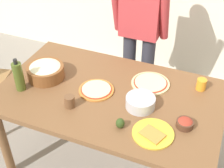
{
  "coord_description": "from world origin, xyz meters",
  "views": [
    {
      "loc": [
        0.67,
        -1.6,
        2.17
      ],
      "look_at": [
        0.0,
        0.05,
        0.81
      ],
      "focal_mm": 50.07,
      "sensor_mm": 36.0,
      "label": 1
    }
  ],
  "objects": [
    {
      "name": "pizza_raw_on_board",
      "position": [
        0.24,
        0.22,
        0.77
      ],
      "size": [
        0.28,
        0.28,
        0.02
      ],
      "color": "beige",
      "rests_on": "dining_table"
    },
    {
      "name": "person_cook",
      "position": [
        -0.02,
        0.76,
        0.94
      ],
      "size": [
        0.49,
        0.25,
        1.62
      ],
      "color": "#2D2D38",
      "rests_on": "ground"
    },
    {
      "name": "cup_orange",
      "position": [
        0.59,
        0.3,
        0.8
      ],
      "size": [
        0.07,
        0.07,
        0.08
      ],
      "primitive_type": "cylinder",
      "color": "orange",
      "rests_on": "dining_table"
    },
    {
      "name": "plate_with_slice",
      "position": [
        0.4,
        -0.27,
        0.77
      ],
      "size": [
        0.26,
        0.26,
        0.02
      ],
      "color": "gold",
      "rests_on": "dining_table"
    },
    {
      "name": "mixing_bowl_steel",
      "position": [
        0.25,
        -0.05,
        0.8
      ],
      "size": [
        0.2,
        0.2,
        0.08
      ],
      "color": "#B7B7BC",
      "rests_on": "dining_table"
    },
    {
      "name": "popcorn_bowl",
      "position": [
        -0.52,
        0.0,
        0.82
      ],
      "size": [
        0.28,
        0.28,
        0.11
      ],
      "color": "brown",
      "rests_on": "dining_table"
    },
    {
      "name": "cup_small_brown",
      "position": [
        -0.19,
        -0.23,
        0.8
      ],
      "size": [
        0.07,
        0.07,
        0.08
      ],
      "primitive_type": "cylinder",
      "color": "brown",
      "rests_on": "dining_table"
    },
    {
      "name": "olive_oil_bottle",
      "position": [
        -0.61,
        -0.19,
        0.87
      ],
      "size": [
        0.07,
        0.07,
        0.26
      ],
      "color": "#47561E",
      "rests_on": "dining_table"
    },
    {
      "name": "small_sauce_bowl",
      "position": [
        0.57,
        -0.12,
        0.79
      ],
      "size": [
        0.11,
        0.11,
        0.06
      ],
      "color": "#4C2D1E",
      "rests_on": "dining_table"
    },
    {
      "name": "dining_table",
      "position": [
        0.0,
        0.0,
        0.67
      ],
      "size": [
        1.6,
        0.96,
        0.76
      ],
      "color": "brown",
      "rests_on": "ground"
    },
    {
      "name": "ground",
      "position": [
        0.0,
        0.0,
        0.0
      ],
      "size": [
        8.0,
        8.0,
        0.0
      ],
      "primitive_type": "plane",
      "color": "gray"
    },
    {
      "name": "avocado",
      "position": [
        0.19,
        -0.28,
        0.8
      ],
      "size": [
        0.06,
        0.06,
        0.07
      ],
      "primitive_type": "ellipsoid",
      "color": "#2D4219",
      "rests_on": "dining_table"
    },
    {
      "name": "pizza_cooked_on_tray",
      "position": [
        -0.1,
        -0.01,
        0.77
      ],
      "size": [
        0.26,
        0.26,
        0.02
      ],
      "color": "#C67A33",
      "rests_on": "dining_table"
    }
  ]
}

